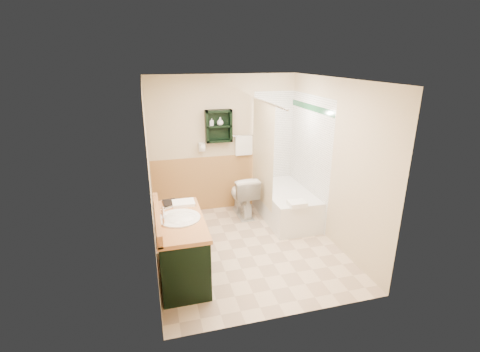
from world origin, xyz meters
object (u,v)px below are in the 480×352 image
Objects in this scene: vanity at (181,247)px; soap_bottle_b at (220,122)px; hair_dryer at (202,147)px; bathtub at (285,203)px; toilet at (243,195)px; soap_bottle_a at (212,124)px; wall_shelf at (219,126)px; vanity_book at (162,196)px.

soap_bottle_b is (0.92, 1.84, 1.22)m from vanity.
hair_dryer is 0.16× the size of bathtub.
vanity is at bearing -107.63° from hair_dryer.
toilet is at bearing -44.29° from soap_bottle_b.
soap_bottle_b is (-1.00, 0.60, 1.36)m from bathtub.
hair_dryer is 0.19× the size of vanity.
wall_shelf is at bearing 2.40° from soap_bottle_a.
hair_dryer reaches higher than vanity.
bathtub is 6.35× the size of vanity_book.
hair_dryer is at bearing 154.62° from bathtub.
soap_bottle_a is at bearing 67.17° from vanity.
wall_shelf is 0.07m from soap_bottle_b.
toilet is 5.79× the size of soap_bottle_a.
soap_bottle_b reaches higher than vanity_book.
soap_bottle_b reaches higher than bathtub.
vanity_book reaches higher than toilet.
bathtub is at bearing -25.38° from hair_dryer.
bathtub is (1.33, -0.63, -0.94)m from hair_dryer.
soap_bottle_a is (0.18, -0.03, 0.39)m from hair_dryer.
vanity is 5.33× the size of vanity_book.
wall_shelf reaches higher than vanity.
wall_shelf reaches higher than soap_bottle_a.
hair_dryer is at bearing 175.24° from wall_shelf.
soap_bottle_b is (0.32, -0.03, 0.42)m from hair_dryer.
vanity_book is 1.87m from soap_bottle_b.
vanity_book is (-2.08, -0.75, 0.66)m from bathtub.
soap_bottle_b is at bearing 149.11° from bathtub.
hair_dryer reaches higher than bathtub.
bathtub is 1.79m from soap_bottle_b.
vanity is 1.97m from toilet.
toilet is at bearing 51.17° from vanity.
soap_bottle_a is (-1.14, 0.60, 1.33)m from bathtub.
toilet is (-0.69, 0.29, 0.10)m from bathtub.
bathtub is (1.03, -0.60, -1.29)m from wall_shelf.
vanity_book is 1.84× the size of soap_bottle_a.
wall_shelf is 1.83m from vanity_book.
soap_bottle_a is at bearing -177.60° from wall_shelf.
wall_shelf reaches higher than vanity_book.
soap_bottle_b is at bearing -11.52° from wall_shelf.
bathtub is 0.75m from toilet.
wall_shelf is 2.33× the size of vanity_book.
vanity_book is at bearing -128.10° from wall_shelf.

